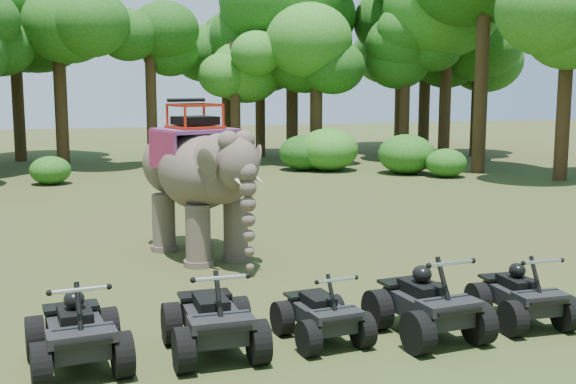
% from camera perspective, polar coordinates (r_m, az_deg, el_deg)
% --- Properties ---
extents(ground, '(110.00, 110.00, 0.00)m').
position_cam_1_polar(ground, '(13.17, 1.57, -8.95)').
color(ground, '#47381E').
rests_on(ground, ground).
extents(elephant, '(3.03, 4.65, 3.60)m').
position_cam_1_polar(elephant, '(16.67, -7.14, 1.05)').
color(elephant, '#51423B').
rests_on(elephant, ground).
extents(atv_0, '(1.47, 1.91, 1.33)m').
position_cam_1_polar(atv_0, '(10.67, -16.38, -9.82)').
color(atv_0, black).
rests_on(atv_0, ground).
extents(atv_1, '(1.33, 1.82, 1.35)m').
position_cam_1_polar(atv_1, '(10.82, -5.95, -9.19)').
color(atv_1, black).
rests_on(atv_1, ground).
extents(atv_2, '(1.28, 1.65, 1.14)m').
position_cam_1_polar(atv_2, '(11.30, 2.67, -8.93)').
color(atv_2, black).
rests_on(atv_2, ground).
extents(atv_3, '(1.52, 1.97, 1.37)m').
position_cam_1_polar(atv_3, '(11.65, 10.94, -7.94)').
color(atv_3, black).
rests_on(atv_3, ground).
extents(atv_4, '(1.25, 1.69, 1.22)m').
position_cam_1_polar(atv_4, '(12.68, 17.97, -7.20)').
color(atv_4, black).
rests_on(atv_4, ground).
extents(tree_0, '(4.98, 4.98, 7.11)m').
position_cam_1_polar(tree_0, '(35.43, -10.77, 7.77)').
color(tree_0, '#195114').
rests_on(tree_0, ground).
extents(tree_1, '(4.64, 4.64, 6.62)m').
position_cam_1_polar(tree_1, '(35.67, -4.19, 7.51)').
color(tree_1, '#195114').
rests_on(tree_1, ground).
extents(tree_2, '(4.87, 4.87, 6.96)m').
position_cam_1_polar(tree_2, '(35.24, 2.33, 7.79)').
color(tree_2, '#195114').
rests_on(tree_2, ground).
extents(tree_3, '(5.12, 5.12, 7.31)m').
position_cam_1_polar(tree_3, '(36.99, 9.22, 7.99)').
color(tree_3, '#195114').
rests_on(tree_3, ground).
extents(tree_4, '(6.93, 6.93, 9.90)m').
position_cam_1_polar(tree_4, '(33.25, 15.09, 9.99)').
color(tree_4, '#195114').
rests_on(tree_4, ground).
extents(tree_5, '(6.28, 6.28, 8.97)m').
position_cam_1_polar(tree_5, '(31.60, 21.10, 8.96)').
color(tree_5, '#195114').
rests_on(tree_5, ground).
extents(tree_32, '(6.76, 6.76, 9.66)m').
position_cam_1_polar(tree_32, '(35.39, -17.63, 9.59)').
color(tree_32, '#195114').
rests_on(tree_32, ground).
extents(tree_33, '(7.35, 7.35, 10.49)m').
position_cam_1_polar(tree_33, '(41.37, 10.81, 10.21)').
color(tree_33, '#195114').
rests_on(tree_33, ground).
extents(tree_36, '(6.77, 6.77, 9.67)m').
position_cam_1_polar(tree_36, '(39.56, -20.69, 9.30)').
color(tree_36, '#195114').
rests_on(tree_36, ground).
extents(tree_37, '(5.32, 5.32, 7.60)m').
position_cam_1_polar(tree_37, '(41.81, -4.90, 8.32)').
color(tree_37, '#195114').
rests_on(tree_37, ground).
extents(tree_38, '(5.01, 5.01, 7.16)m').
position_cam_1_polar(tree_38, '(35.53, 2.17, 7.95)').
color(tree_38, '#195114').
rests_on(tree_38, ground).
extents(tree_39, '(5.45, 5.45, 7.78)m').
position_cam_1_polar(tree_39, '(39.63, -2.22, 8.47)').
color(tree_39, '#195114').
rests_on(tree_39, ground).
extents(tree_41, '(5.01, 5.01, 7.16)m').
position_cam_1_polar(tree_41, '(40.80, 14.66, 7.77)').
color(tree_41, '#195114').
rests_on(tree_41, ground).
extents(tree_43, '(7.17, 7.17, 10.24)m').
position_cam_1_polar(tree_43, '(38.61, 12.40, 10.10)').
color(tree_43, '#195114').
rests_on(tree_43, ground).
extents(tree_44, '(7.52, 7.52, 10.74)m').
position_cam_1_polar(tree_44, '(38.38, 0.33, 10.68)').
color(tree_44, '#195114').
rests_on(tree_44, ground).
extents(tree_46, '(5.56, 5.56, 7.95)m').
position_cam_1_polar(tree_46, '(45.78, 8.80, 8.50)').
color(tree_46, '#195114').
rests_on(tree_46, ground).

